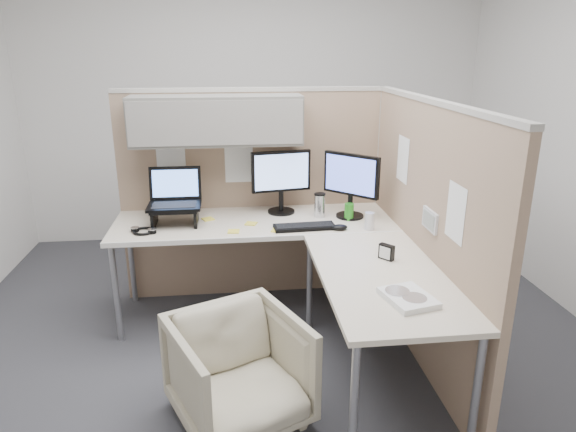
{
  "coord_description": "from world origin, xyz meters",
  "views": [
    {
      "loc": [
        -0.27,
        -2.94,
        1.91
      ],
      "look_at": [
        0.1,
        0.25,
        0.85
      ],
      "focal_mm": 32.0,
      "sensor_mm": 36.0,
      "label": 1
    }
  ],
  "objects": [
    {
      "name": "desk",
      "position": [
        0.12,
        0.13,
        0.69
      ],
      "size": [
        2.0,
        1.98,
        0.73
      ],
      "color": "beige",
      "rests_on": "ground"
    },
    {
      "name": "mouse",
      "position": [
        0.46,
        0.27,
        0.75
      ],
      "size": [
        0.11,
        0.07,
        0.04
      ],
      "primitive_type": "ellipsoid",
      "rotation": [
        0.0,
        0.0,
        -0.04
      ],
      "color": "black",
      "rests_on": "desk"
    },
    {
      "name": "laptop_station",
      "position": [
        -0.66,
        0.55,
        0.87
      ],
      "size": [
        0.36,
        0.31,
        0.38
      ],
      "color": "black",
      "rests_on": "desk"
    },
    {
      "name": "headphones",
      "position": [
        -0.86,
        0.37,
        0.74
      ],
      "size": [
        0.19,
        0.19,
        0.03
      ],
      "rotation": [
        0.0,
        0.0,
        -0.38
      ],
      "color": "black",
      "rests_on": "desk"
    },
    {
      "name": "keyboard",
      "position": [
        0.22,
        0.33,
        0.74
      ],
      "size": [
        0.42,
        0.16,
        0.02
      ],
      "primitive_type": "cube",
      "rotation": [
        0.0,
        0.0,
        0.05
      ],
      "color": "black",
      "rests_on": "desk"
    },
    {
      "name": "sticky_note_a",
      "position": [
        -0.26,
        0.32,
        0.73
      ],
      "size": [
        0.08,
        0.08,
        0.01
      ],
      "primitive_type": "cube",
      "rotation": [
        0.0,
        0.0,
        -0.09
      ],
      "color": "yellow",
      "rests_on": "desk"
    },
    {
      "name": "sticky_note_d",
      "position": [
        -0.14,
        0.46,
        0.73
      ],
      "size": [
        0.1,
        0.1,
        0.01
      ],
      "primitive_type": "cube",
      "rotation": [
        0.0,
        0.0,
        -0.34
      ],
      "color": "yellow",
      "rests_on": "desk"
    },
    {
      "name": "desk_clock",
      "position": [
        0.62,
        -0.26,
        0.78
      ],
      "size": [
        0.08,
        0.09,
        0.09
      ],
      "rotation": [
        0.0,
        0.0,
        -0.88
      ],
      "color": "black",
      "rests_on": "desk"
    },
    {
      "name": "partition_back",
      "position": [
        -0.22,
        0.83,
        1.1
      ],
      "size": [
        2.0,
        0.36,
        1.63
      ],
      "color": "tan",
      "rests_on": "ground"
    },
    {
      "name": "office_chair",
      "position": [
        -0.26,
        -0.63,
        0.32
      ],
      "size": [
        0.82,
        0.8,
        0.65
      ],
      "primitive_type": "imported",
      "rotation": [
        0.0,
        0.0,
        0.42
      ],
      "color": "#BDB596",
      "rests_on": "ground"
    },
    {
      "name": "travel_mug",
      "position": [
        0.37,
        0.57,
        0.82
      ],
      "size": [
        0.08,
        0.08,
        0.18
      ],
      "color": "silver",
      "rests_on": "desk"
    },
    {
      "name": "ground",
      "position": [
        0.0,
        0.0,
        0.0
      ],
      "size": [
        4.5,
        4.5,
        0.0
      ],
      "primitive_type": "plane",
      "color": "#343338",
      "rests_on": "ground"
    },
    {
      "name": "soda_can_silver",
      "position": [
        0.57,
        0.48,
        0.79
      ],
      "size": [
        0.07,
        0.07,
        0.12
      ],
      "primitive_type": "cylinder",
      "color": "#268C1E",
      "rests_on": "desk"
    },
    {
      "name": "sticky_note_c",
      "position": [
        -0.44,
        0.6,
        0.73
      ],
      "size": [
        0.1,
        0.1,
        0.01
      ],
      "primitive_type": "cube",
      "rotation": [
        0.0,
        0.0,
        0.44
      ],
      "color": "yellow",
      "rests_on": "desk"
    },
    {
      "name": "monitor_left",
      "position": [
        0.1,
        0.7,
        1.0
      ],
      "size": [
        0.44,
        0.2,
        0.47
      ],
      "rotation": [
        0.0,
        0.0,
        0.16
      ],
      "color": "black",
      "rests_on": "desk"
    },
    {
      "name": "paper_stack",
      "position": [
        0.57,
        -0.77,
        0.75
      ],
      "size": [
        0.26,
        0.3,
        0.03
      ],
      "rotation": [
        0.0,
        0.0,
        0.23
      ],
      "color": "white",
      "rests_on": "desk"
    },
    {
      "name": "sticky_note_b",
      "position": [
        0.03,
        0.3,
        0.73
      ],
      "size": [
        0.1,
        0.1,
        0.01
      ],
      "primitive_type": "cube",
      "rotation": [
        0.0,
        0.0,
        -0.33
      ],
      "color": "yellow",
      "rests_on": "desk"
    },
    {
      "name": "monitor_right",
      "position": [
        0.59,
        0.54,
        1.0
      ],
      "size": [
        0.34,
        0.33,
        0.47
      ],
      "rotation": [
        0.0,
        0.0,
        -0.78
      ],
      "color": "black",
      "rests_on": "desk"
    },
    {
      "name": "partition_right",
      "position": [
        0.9,
        -0.07,
        0.82
      ],
      "size": [
        0.07,
        2.03,
        1.63
      ],
      "color": "tan",
      "rests_on": "ground"
    },
    {
      "name": "soda_can_green",
      "position": [
        0.66,
        0.26,
        0.79
      ],
      "size": [
        0.07,
        0.07,
        0.12
      ],
      "primitive_type": "cylinder",
      "color": "silver",
      "rests_on": "desk"
    }
  ]
}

